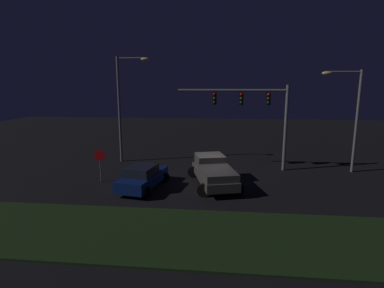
% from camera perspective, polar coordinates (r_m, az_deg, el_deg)
% --- Properties ---
extents(ground_plane, '(80.00, 80.00, 0.00)m').
position_cam_1_polar(ground_plane, '(21.16, 3.67, -6.76)').
color(ground_plane, black).
extents(grass_median, '(27.73, 5.21, 0.10)m').
position_cam_1_polar(grass_median, '(13.65, 2.24, -16.92)').
color(grass_median, black).
rests_on(grass_median, ground_plane).
extents(pickup_truck, '(3.78, 5.73, 1.80)m').
position_cam_1_polar(pickup_truck, '(19.89, 4.01, -4.92)').
color(pickup_truck, '#514C47').
rests_on(pickup_truck, ground_plane).
extents(car_sedan, '(2.96, 4.64, 1.51)m').
position_cam_1_polar(car_sedan, '(19.48, -9.30, -6.18)').
color(car_sedan, navy).
rests_on(car_sedan, ground_plane).
extents(traffic_signal_gantry, '(8.32, 0.56, 6.50)m').
position_cam_1_polar(traffic_signal_gantry, '(23.34, 11.57, 6.96)').
color(traffic_signal_gantry, slate).
rests_on(traffic_signal_gantry, ground_plane).
extents(street_lamp_left, '(2.77, 0.44, 8.78)m').
position_cam_1_polar(street_lamp_left, '(25.97, -12.55, 8.61)').
color(street_lamp_left, slate).
rests_on(street_lamp_left, ground_plane).
extents(street_lamp_right, '(2.85, 0.44, 7.57)m').
position_cam_1_polar(street_lamp_right, '(25.06, 27.59, 6.07)').
color(street_lamp_right, slate).
rests_on(street_lamp_right, ground_plane).
extents(stop_sign, '(0.76, 0.08, 2.23)m').
position_cam_1_polar(stop_sign, '(21.22, -17.03, -2.80)').
color(stop_sign, slate).
rests_on(stop_sign, ground_plane).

